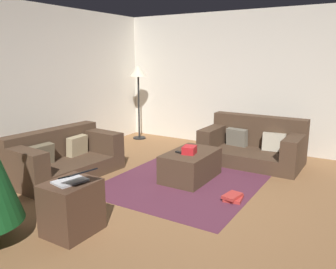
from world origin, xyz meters
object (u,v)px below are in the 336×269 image
gift_box (189,150)px  side_table (72,207)px  couch_right (254,145)px  book_stack (233,197)px  tv_remote (180,153)px  ottoman (191,165)px  couch_left (62,157)px  laptop (73,178)px  corner_lamp (138,76)px

gift_box → side_table: side_table is taller
couch_right → book_stack: (-1.70, -0.29, -0.25)m
couch_right → tv_remote: size_ratio=10.08×
ottoman → tv_remote: bearing=145.7°
tv_remote → side_table: size_ratio=0.29×
couch_left → couch_right: bearing=137.9°
book_stack → laptop: bearing=147.2°
couch_left → tv_remote: bearing=118.4°
couch_left → couch_right: size_ratio=1.04×
gift_box → tv_remote: (-0.05, 0.12, -0.04)m
laptop → book_stack: (1.63, -1.05, -0.56)m
couch_left → laptop: size_ratio=4.01×
ottoman → gift_box: gift_box is taller
corner_lamp → ottoman: bearing=-127.6°
gift_box → laptop: (-1.95, 0.25, 0.14)m
couch_right → corner_lamp: corner_lamp is taller
side_table → book_stack: (1.62, -1.10, -0.24)m
couch_right → corner_lamp: bearing=-7.5°
tv_remote → laptop: 1.92m
couch_left → gift_box: 1.92m
ottoman → side_table: size_ratio=1.73×
book_stack → corner_lamp: (2.06, 2.96, 1.31)m
ottoman → side_table: bearing=172.0°
laptop → corner_lamp: size_ratio=0.26×
gift_box → laptop: laptop is taller
gift_box → corner_lamp: 2.92m
ottoman → gift_box: (-0.09, -0.02, 0.26)m
ottoman → side_table: (-2.03, 0.29, 0.07)m
couch_right → ottoman: (-1.29, 0.53, -0.09)m
couch_left → laptop: laptop is taller
book_stack → corner_lamp: 3.84m
side_table → laptop: size_ratio=1.31×
gift_box → book_stack: 0.96m
gift_box → corner_lamp: corner_lamp is taller
laptop → book_stack: bearing=-32.8°
gift_box → tv_remote: bearing=112.5°
gift_box → corner_lamp: (1.74, 2.16, 0.89)m
couch_left → ottoman: bearing=121.0°
laptop → ottoman: bearing=-6.5°
tv_remote → book_stack: (-0.27, -0.91, -0.38)m
tv_remote → laptop: bearing=-171.9°
book_stack → gift_box: bearing=68.1°
side_table → book_stack: side_table is taller
book_stack → couch_left: bearing=100.4°
gift_box → side_table: 1.97m
ottoman → book_stack: size_ratio=3.02×
couch_right → tv_remote: (-1.43, 0.62, 0.13)m
ottoman → side_table: side_table is taller
couch_left → gift_box: (0.79, -1.75, 0.18)m
couch_left → book_stack: bearing=104.4°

